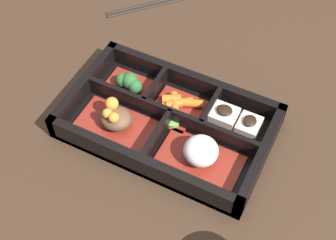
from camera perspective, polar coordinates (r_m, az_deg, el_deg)
ground_plane at (r=0.77m, az=0.00°, el=-1.13°), size 3.00×3.00×0.00m
bento_base at (r=0.76m, az=0.00°, el=-0.91°), size 0.33×0.20×0.01m
bento_rim at (r=0.75m, az=0.10°, el=-0.00°), size 0.33×0.20×0.04m
bowl_rice at (r=0.71m, az=4.00°, el=-4.08°), size 0.13×0.07×0.05m
bowl_stew at (r=0.75m, az=-6.42°, el=0.10°), size 0.13×0.07×0.05m
bowl_tofu at (r=0.75m, az=8.17°, el=-0.18°), size 0.08×0.06×0.04m
bowl_carrots at (r=0.78m, az=1.43°, el=2.01°), size 0.08×0.06×0.02m
bowl_greens at (r=0.80m, az=-4.74°, el=4.50°), size 0.08×0.06×0.03m
bowl_pickles at (r=0.76m, az=0.68°, el=-0.24°), size 0.04×0.03×0.01m
chopsticks at (r=0.99m, az=-1.41°, el=14.11°), size 0.16×0.17×0.01m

